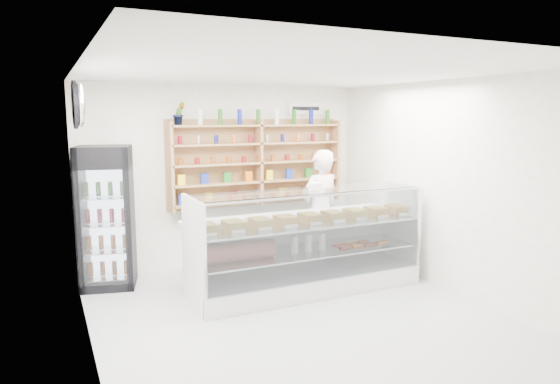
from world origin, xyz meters
TOP-DOWN VIEW (x-y plane):
  - room at (0.00, 0.00)m, footprint 5.00×5.00m
  - display_counter at (0.53, 0.82)m, footprint 3.13×0.94m
  - shop_worker at (1.15, 1.51)m, footprint 0.74×0.56m
  - drinks_cooler at (-1.85, 2.12)m, footprint 0.84×0.82m
  - wall_shelving at (0.50, 2.34)m, footprint 2.84×0.28m
  - potted_plant at (-0.75, 2.34)m, footprint 0.21×0.18m
  - security_mirror at (-2.17, 1.20)m, footprint 0.15×0.50m
  - wall_sign at (1.40, 2.47)m, footprint 0.62×0.03m

SIDE VIEW (x-z plane):
  - display_counter at x=0.53m, z-range -0.31..1.05m
  - shop_worker at x=1.15m, z-range 0.00..1.83m
  - drinks_cooler at x=-1.85m, z-range 0.00..1.94m
  - room at x=0.00m, z-range -1.10..3.90m
  - wall_shelving at x=0.50m, z-range 0.93..2.26m
  - potted_plant at x=-0.75m, z-range 2.20..2.53m
  - security_mirror at x=-2.17m, z-range 2.20..2.70m
  - wall_sign at x=1.40m, z-range 2.35..2.55m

